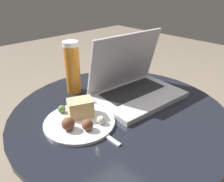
% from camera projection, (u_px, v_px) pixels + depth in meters
% --- Properties ---
extents(table, '(0.72, 0.72, 0.48)m').
position_uv_depth(table, '(119.00, 140.00, 0.79)').
color(table, '#515156').
rests_on(table, ground_plane).
extents(laptop, '(0.33, 0.25, 0.23)m').
position_uv_depth(laptop, '(134.00, 84.00, 0.81)').
color(laptop, '#B2B2B7').
rests_on(laptop, table).
extents(beer_glass, '(0.06, 0.06, 0.20)m').
position_uv_depth(beer_glass, '(72.00, 67.00, 0.82)').
color(beer_glass, '#C6701E').
rests_on(beer_glass, table).
extents(snack_plate, '(0.22, 0.22, 0.06)m').
position_uv_depth(snack_plate, '(79.00, 118.00, 0.66)').
color(snack_plate, silver).
rests_on(snack_plate, table).
extents(fork, '(0.02, 0.19, 0.01)m').
position_uv_depth(fork, '(94.00, 127.00, 0.64)').
color(fork, silver).
rests_on(fork, table).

